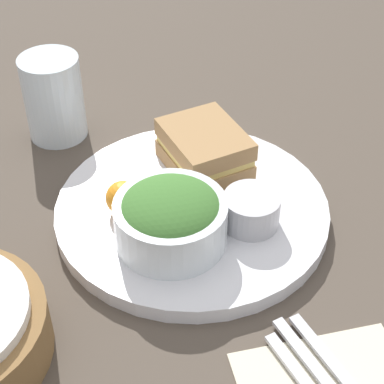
{
  "coord_description": "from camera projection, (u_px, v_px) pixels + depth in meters",
  "views": [
    {
      "loc": [
        -0.58,
        0.14,
        0.55
      ],
      "look_at": [
        0.0,
        0.0,
        0.04
      ],
      "focal_mm": 60.0,
      "sensor_mm": 36.0,
      "label": 1
    }
  ],
  "objects": [
    {
      "name": "sandwich",
      "position": [
        205.0,
        150.0,
        0.83
      ],
      "size": [
        0.13,
        0.11,
        0.06
      ],
      "color": "#A37A4C",
      "rests_on": "plate"
    },
    {
      "name": "dressing_cup",
      "position": [
        251.0,
        210.0,
        0.75
      ],
      "size": [
        0.07,
        0.07,
        0.04
      ],
      "primitive_type": "cylinder",
      "color": "#B7B7BC",
      "rests_on": "plate"
    },
    {
      "name": "orange_wedge",
      "position": [
        123.0,
        198.0,
        0.77
      ],
      "size": [
        0.04,
        0.04,
        0.04
      ],
      "primitive_type": "sphere",
      "color": "orange",
      "rests_on": "plate"
    },
    {
      "name": "plate",
      "position": [
        192.0,
        210.0,
        0.8
      ],
      "size": [
        0.34,
        0.34,
        0.02
      ],
      "primitive_type": "cylinder",
      "color": "silver",
      "rests_on": "ground_plane"
    },
    {
      "name": "ground_plane",
      "position": [
        192.0,
        216.0,
        0.81
      ],
      "size": [
        4.0,
        4.0,
        0.0
      ],
      "primitive_type": "plane",
      "color": "#4C4238"
    },
    {
      "name": "salad_bowl",
      "position": [
        171.0,
        217.0,
        0.72
      ],
      "size": [
        0.13,
        0.13,
        0.07
      ],
      "color": "white",
      "rests_on": "plate"
    },
    {
      "name": "drink_glass",
      "position": [
        54.0,
        98.0,
        0.9
      ],
      "size": [
        0.08,
        0.08,
        0.12
      ],
      "primitive_type": "cylinder",
      "color": "silver",
      "rests_on": "ground_plane"
    },
    {
      "name": "fork",
      "position": [
        344.0,
        379.0,
        0.62
      ],
      "size": [
        0.17,
        0.06,
        0.01
      ],
      "primitive_type": "cube",
      "rotation": [
        0.0,
        0.0,
        3.4
      ],
      "color": "silver",
      "rests_on": "napkin"
    }
  ]
}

